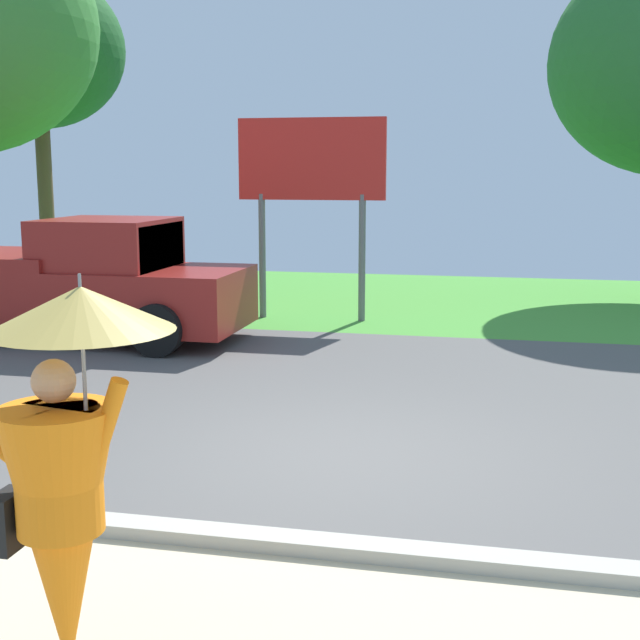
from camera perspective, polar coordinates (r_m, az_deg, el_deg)
ground_plane at (r=10.85m, az=3.88°, el=-4.30°), size 40.00×22.00×0.20m
monk_pedestrian at (r=4.60m, az=-16.58°, el=-10.29°), size 1.03×0.91×2.13m
pickup_truck at (r=13.90m, az=-15.56°, el=2.36°), size 5.20×2.28×1.88m
roadside_billboard at (r=15.04m, az=-0.58°, el=9.69°), size 2.60×0.12×3.50m
tree_right_mid at (r=22.12m, az=-18.24°, el=16.67°), size 4.05×4.05×7.25m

